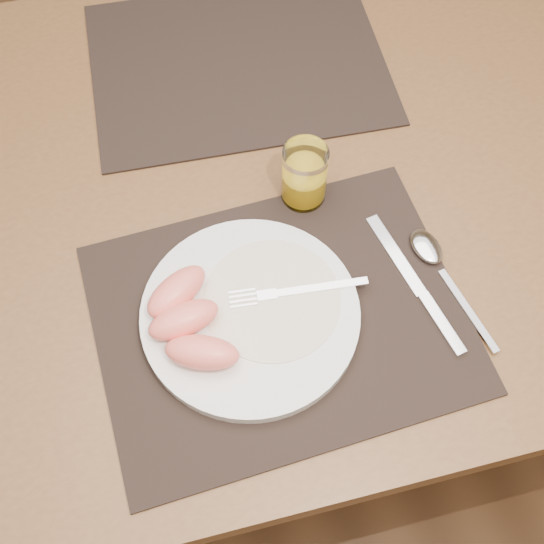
{
  "coord_description": "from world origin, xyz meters",
  "views": [
    {
      "loc": [
        -0.12,
        -0.57,
        1.52
      ],
      "look_at": [
        -0.02,
        -0.16,
        0.77
      ],
      "focal_mm": 45.0,
      "sensor_mm": 36.0,
      "label": 1
    }
  ],
  "objects": [
    {
      "name": "grapefruit_wedges",
      "position": [
        -0.14,
        -0.21,
        0.79
      ],
      "size": [
        0.11,
        0.16,
        0.04
      ],
      "color": "#FF7C68",
      "rests_on": "plate"
    },
    {
      "name": "plate_dressing",
      "position": [
        -0.03,
        -0.2,
        0.77
      ],
      "size": [
        0.17,
        0.17,
        0.0
      ],
      "color": "white",
      "rests_on": "plate"
    },
    {
      "name": "table",
      "position": [
        0.0,
        0.0,
        0.67
      ],
      "size": [
        1.4,
        0.9,
        0.75
      ],
      "color": "brown",
      "rests_on": "ground"
    },
    {
      "name": "knife",
      "position": [
        0.15,
        -0.23,
        0.76
      ],
      "size": [
        0.06,
        0.22,
        0.01
      ],
      "color": "silver",
      "rests_on": "placemat_near"
    },
    {
      "name": "plate",
      "position": [
        -0.06,
        -0.21,
        0.76
      ],
      "size": [
        0.27,
        0.27,
        0.02
      ],
      "primitive_type": "cylinder",
      "color": "white",
      "rests_on": "placemat_near"
    },
    {
      "name": "placemat_far",
      "position": [
        0.02,
        0.22,
        0.75
      ],
      "size": [
        0.46,
        0.37,
        0.0
      ],
      "primitive_type": "cube",
      "rotation": [
        0.0,
        0.0,
        -0.04
      ],
      "color": "black",
      "rests_on": "table"
    },
    {
      "name": "juice_glass",
      "position": [
        0.05,
        -0.05,
        0.79
      ],
      "size": [
        0.06,
        0.06,
        0.09
      ],
      "color": "white",
      "rests_on": "placemat_near"
    },
    {
      "name": "ground",
      "position": [
        0.0,
        0.0,
        0.0
      ],
      "size": [
        5.0,
        5.0,
        0.0
      ],
      "primitive_type": "plane",
      "color": "#56371D",
      "rests_on": "ground"
    },
    {
      "name": "spoon",
      "position": [
        0.18,
        -0.18,
        0.76
      ],
      "size": [
        0.06,
        0.19,
        0.01
      ],
      "color": "silver",
      "rests_on": "placemat_near"
    },
    {
      "name": "placemat_near",
      "position": [
        -0.03,
        -0.22,
        0.75
      ],
      "size": [
        0.47,
        0.38,
        0.0
      ],
      "primitive_type": "cube",
      "rotation": [
        0.0,
        0.0,
        0.06
      ],
      "color": "black",
      "rests_on": "table"
    },
    {
      "name": "fork",
      "position": [
        -0.01,
        -0.2,
        0.77
      ],
      "size": [
        0.18,
        0.03,
        0.0
      ],
      "color": "silver",
      "rests_on": "plate"
    }
  ]
}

